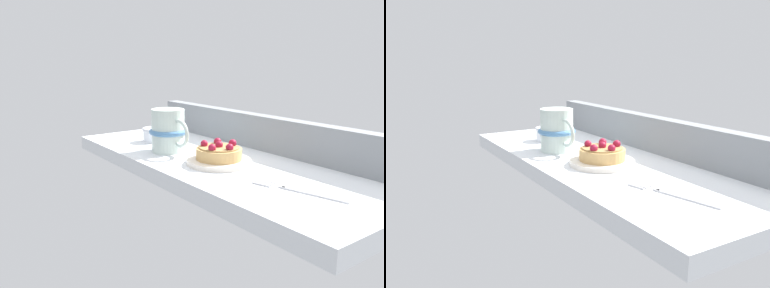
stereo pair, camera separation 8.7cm
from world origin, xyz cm
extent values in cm
cube|color=silver|center=(0.00, 0.00, -1.70)|extent=(82.10, 31.94, 3.39)
cube|color=gray|center=(0.00, 14.18, 4.13)|extent=(80.46, 3.57, 8.27)
cylinder|color=silver|center=(3.85, -3.10, 0.52)|extent=(13.63, 13.63, 1.04)
cylinder|color=silver|center=(3.85, -3.10, 0.26)|extent=(7.50, 7.50, 0.52)
cylinder|color=tan|center=(3.85, -3.10, 2.22)|extent=(9.60, 9.60, 2.36)
cylinder|color=#AB854F|center=(3.85, -3.10, 3.55)|extent=(8.45, 8.45, 0.30)
sphere|color=maroon|center=(3.85, -3.10, 4.09)|extent=(1.64, 1.64, 1.64)
sphere|color=maroon|center=(7.07, -3.01, 4.14)|extent=(1.59, 1.59, 1.59)
sphere|color=maroon|center=(4.58, -0.04, 4.21)|extent=(1.67, 1.67, 1.67)
sphere|color=maroon|center=(0.96, -1.11, 4.04)|extent=(1.69, 1.69, 1.69)
sphere|color=maroon|center=(1.34, -5.06, 4.15)|extent=(1.55, 1.55, 1.55)
sphere|color=maroon|center=(5.30, -6.13, 4.14)|extent=(1.62, 1.62, 1.62)
cylinder|color=silver|center=(-11.76, -5.68, 5.07)|extent=(7.77, 7.77, 10.14)
torus|color=#4C7FB2|center=(-11.76, -5.68, 4.80)|extent=(9.00, 9.00, 1.20)
torus|color=silver|center=(-6.88, -5.68, 5.07)|extent=(6.53, 0.85, 6.53)
cube|color=silver|center=(27.86, -2.95, 0.30)|extent=(11.37, 3.45, 0.60)
cube|color=silver|center=(22.26, -4.33, 0.30)|extent=(1.30, 0.83, 0.60)
cube|color=silver|center=(18.60, -4.10, 0.30)|extent=(3.46, 1.07, 0.60)
cube|color=silver|center=(18.77, -4.82, 0.30)|extent=(3.46, 1.07, 0.60)
cube|color=silver|center=(18.95, -5.53, 0.30)|extent=(3.46, 1.07, 0.60)
cube|color=silver|center=(19.13, -6.24, 0.30)|extent=(3.46, 1.07, 0.60)
cylinder|color=silver|center=(-23.49, -2.62, 1.68)|extent=(5.87, 5.87, 3.36)
torus|color=silver|center=(-23.49, -2.62, 3.36)|extent=(6.35, 6.35, 0.60)
camera|label=1|loc=(65.08, -54.60, 22.11)|focal=36.79mm
camera|label=2|loc=(69.85, -47.28, 22.11)|focal=36.79mm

